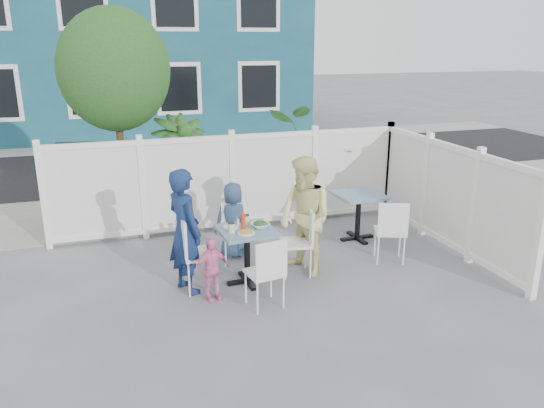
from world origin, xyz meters
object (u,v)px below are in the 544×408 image
object	(u,v)px
chair_left	(192,248)
woman	(305,217)
utility_cabinet	(78,182)
spare_table	(359,204)
man	(185,231)
chair_back	(236,228)
main_table	(247,241)
chair_right	(302,237)
boy	(234,220)
toddler	(211,269)
chair_near	(267,269)

from	to	relation	value
chair_left	woman	size ratio (longest dim) A/B	0.60
utility_cabinet	woman	distance (m)	4.70
spare_table	man	xyz separation A→B (m)	(-2.88, -0.97, 0.21)
spare_table	chair_back	world-z (taller)	chair_back
main_table	chair_right	world-z (taller)	chair_right
utility_cabinet	chair_right	size ratio (longest dim) A/B	1.34
main_table	chair_left	xyz separation A→B (m)	(-0.71, 0.01, -0.01)
chair_back	boy	bearing A→B (deg)	-83.43
main_table	toddler	distance (m)	0.65
utility_cabinet	toddler	xyz separation A→B (m)	(1.62, -4.00, -0.22)
spare_table	toddler	size ratio (longest dim) A/B	0.95
chair_back	man	distance (m)	1.17
chair_right	boy	size ratio (longest dim) A/B	0.82
woman	toddler	xyz separation A→B (m)	(-1.36, -0.38, -0.41)
spare_table	boy	xyz separation A→B (m)	(-2.05, -0.08, -0.03)
chair_left	man	xyz separation A→B (m)	(-0.07, 0.01, 0.23)
toddler	spare_table	bearing A→B (deg)	12.19
chair_near	toddler	size ratio (longest dim) A/B	1.11
utility_cabinet	chair_back	world-z (taller)	utility_cabinet
man	toddler	distance (m)	0.58
chair_right	chair_back	xyz separation A→B (m)	(-0.74, 0.73, -0.04)
main_table	woman	distance (m)	0.86
utility_cabinet	man	xyz separation A→B (m)	(1.37, -3.66, 0.18)
main_table	boy	xyz separation A→B (m)	(0.05, 0.91, -0.02)
toddler	boy	bearing A→B (deg)	50.38
chair_near	man	xyz separation A→B (m)	(-0.83, 0.78, 0.28)
man	chair_near	bearing A→B (deg)	-154.91
chair_right	boy	distance (m)	1.14
chair_right	chair_left	bearing A→B (deg)	101.75
spare_table	chair_near	world-z (taller)	chair_near
spare_table	toddler	distance (m)	2.95
man	woman	bearing A→B (deg)	-110.50
man	boy	distance (m)	1.25
chair_left	chair_back	xyz separation A→B (m)	(0.75, 0.77, -0.08)
chair_back	man	bearing A→B (deg)	51.47
utility_cabinet	main_table	bearing A→B (deg)	-51.41
utility_cabinet	main_table	size ratio (longest dim) A/B	1.65
spare_table	chair_back	distance (m)	2.07
woman	spare_table	bearing A→B (deg)	105.67
main_table	spare_table	xyz separation A→B (m)	(2.09, 0.99, 0.01)
main_table	chair_left	bearing A→B (deg)	179.12
chair_left	man	world-z (taller)	man
main_table	spare_table	world-z (taller)	spare_table
spare_table	chair_right	xyz separation A→B (m)	(-1.32, -0.95, -0.05)
chair_left	man	size ratio (longest dim) A/B	0.61
chair_right	chair_back	world-z (taller)	chair_right
utility_cabinet	boy	bearing A→B (deg)	-43.23
utility_cabinet	woman	size ratio (longest dim) A/B	0.76
woman	main_table	bearing A→B (deg)	-107.10
chair_near	man	size ratio (longest dim) A/B	0.55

